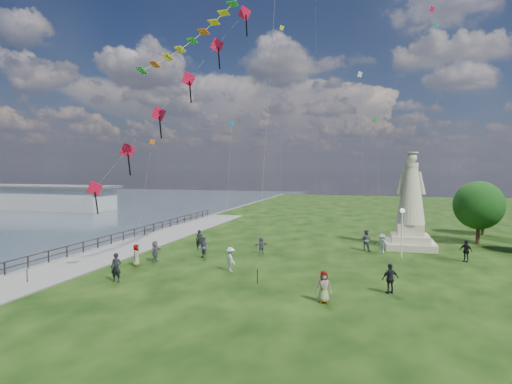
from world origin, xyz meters
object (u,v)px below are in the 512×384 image
(person_10, at_px, (136,255))
(person_11, at_px, (261,245))
(person_3, at_px, (390,279))
(person_7, at_px, (366,240))
(person_2, at_px, (231,259))
(pier_pavilion, at_px, (40,197))
(statue, at_px, (410,212))
(person_1, at_px, (203,247))
(lamppost, at_px, (402,222))
(person_4, at_px, (324,287))
(person_9, at_px, (466,251))
(person_0, at_px, (116,268))
(person_8, at_px, (382,244))
(person_5, at_px, (155,251))
(person_6, at_px, (199,240))

(person_10, height_order, person_11, person_10)
(person_3, distance_m, person_7, 12.85)
(person_3, bearing_deg, person_7, -110.91)
(person_2, relative_size, person_3, 0.97)
(pier_pavilion, bearing_deg, person_3, -32.78)
(statue, height_order, person_10, statue)
(statue, height_order, person_1, statue)
(lamppost, height_order, person_1, lamppost)
(person_4, distance_m, person_9, 16.09)
(pier_pavilion, height_order, person_10, pier_pavilion)
(statue, relative_size, person_9, 5.08)
(person_0, relative_size, person_4, 1.08)
(person_8, bearing_deg, person_0, -102.16)
(person_1, xyz_separation_m, person_10, (-3.81, -3.77, -0.09))
(person_11, bearing_deg, person_5, -12.04)
(person_9, bearing_deg, statue, 168.92)
(person_1, bearing_deg, statue, 60.72)
(person_5, distance_m, person_7, 18.05)
(pier_pavilion, bearing_deg, person_5, -39.10)
(person_2, height_order, person_3, person_3)
(pier_pavilion, bearing_deg, person_9, -23.34)
(lamppost, height_order, person_4, lamppost)
(pier_pavilion, height_order, statue, statue)
(person_1, distance_m, person_11, 5.04)
(person_0, distance_m, person_5, 6.10)
(lamppost, relative_size, person_1, 2.22)
(pier_pavilion, relative_size, person_9, 17.45)
(person_6, height_order, person_7, person_7)
(person_0, distance_m, person_1, 8.48)
(person_9, distance_m, person_10, 25.27)
(person_0, height_order, person_11, person_0)
(person_0, relative_size, person_2, 1.09)
(pier_pavilion, relative_size, person_5, 18.54)
(person_0, xyz_separation_m, person_6, (0.93, 11.24, -0.04))
(person_2, relative_size, person_7, 0.89)
(statue, bearing_deg, pier_pavilion, 158.48)
(statue, xyz_separation_m, person_4, (-5.69, -17.84, -2.43))
(person_2, distance_m, person_10, 7.31)
(person_1, height_order, person_9, person_1)
(person_6, distance_m, person_11, 5.72)
(person_0, bearing_deg, pier_pavilion, 127.57)
(person_10, bearing_deg, lamppost, -81.77)
(lamppost, distance_m, person_10, 21.12)
(person_7, xyz_separation_m, person_11, (-8.54, -3.75, -0.23))
(person_10, bearing_deg, person_9, -86.95)
(person_3, xyz_separation_m, person_4, (-3.53, -2.72, -0.01))
(person_1, relative_size, person_6, 1.01)
(person_9, height_order, person_11, person_9)
(statue, distance_m, person_4, 18.88)
(person_6, bearing_deg, person_2, -64.80)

